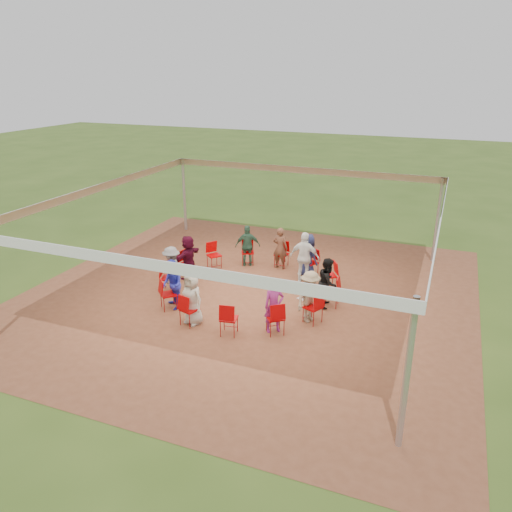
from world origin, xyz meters
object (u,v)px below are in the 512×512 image
at_px(person_seated_9, 274,306).
at_px(chair_6, 214,256).
at_px(chair_5, 248,252).
at_px(person_seated_8, 192,299).
at_px(chair_1, 331,292).
at_px(person_seated_5, 188,257).
at_px(chair_11, 229,319).
at_px(chair_4, 281,255).
at_px(chair_12, 275,318).
at_px(chair_7, 186,264).
at_px(chair_2, 329,276).
at_px(person_seated_1, 328,282).
at_px(person_seated_3, 280,248).
at_px(person_seated_4, 248,246).
at_px(person_seated_7, 172,285).
at_px(chair_9, 168,294).
at_px(laptop, 305,296).
at_px(chair_0, 313,307).
at_px(cable_coil, 274,282).
at_px(person_seated_2, 308,255).
at_px(chair_10, 189,310).
at_px(chair_3, 310,263).
at_px(person_seated_0, 310,297).
at_px(chair_8, 169,278).
at_px(standing_person, 305,257).
at_px(person_seated_6, 172,270).

bearing_deg(person_seated_9, chair_6, 97.09).
xyz_separation_m(chair_5, person_seated_8, (0.29, -4.53, 0.28)).
xyz_separation_m(chair_1, person_seated_5, (-4.81, 0.30, 0.28)).
bearing_deg(chair_11, chair_6, 110.77).
xyz_separation_m(chair_4, chair_11, (0.27, -4.93, 0.00)).
bearing_deg(chair_6, chair_12, 83.08).
relative_size(chair_4, chair_7, 1.00).
height_order(chair_1, chair_12, same).
relative_size(person_seated_5, person_seated_9, 1.00).
bearing_deg(chair_12, chair_2, 41.54).
xyz_separation_m(person_seated_1, person_seated_3, (-2.21, 2.23, 0.00)).
bearing_deg(person_seated_4, person_seated_7, 55.38).
relative_size(chair_2, chair_9, 1.00).
height_order(person_seated_1, person_seated_5, same).
distance_m(person_seated_5, laptop, 4.54).
height_order(chair_0, cable_coil, chair_0).
xyz_separation_m(chair_6, person_seated_7, (0.27, -3.21, 0.28)).
bearing_deg(laptop, person_seated_2, 39.27).
xyz_separation_m(chair_1, laptop, (-0.48, -1.05, 0.23)).
height_order(chair_1, person_seated_9, person_seated_9).
height_order(person_seated_2, cable_coil, person_seated_2).
bearing_deg(person_seated_1, laptop, 158.04).
bearing_deg(chair_10, chair_9, 166.15).
bearing_deg(chair_5, cable_coil, 116.43).
height_order(chair_9, person_seated_5, person_seated_5).
height_order(chair_3, person_seated_3, person_seated_3).
bearing_deg(person_seated_0, chair_7, 97.09).
bearing_deg(chair_1, chair_11, 138.46).
bearing_deg(person_seated_2, chair_4, 8.12).
bearing_deg(chair_4, chair_8, 55.38).
bearing_deg(person_seated_2, chair_12, 125.59).
xyz_separation_m(chair_1, person_seated_3, (-2.33, 2.23, 0.28)).
bearing_deg(person_seated_7, chair_11, 25.00).
bearing_deg(person_seated_7, chair_9, -90.00).
relative_size(chair_12, standing_person, 0.54).
bearing_deg(chair_11, person_seated_1, 43.14).
distance_m(chair_9, person_seated_9, 3.23).
xyz_separation_m(chair_5, laptop, (3.02, -3.19, 0.23)).
height_order(chair_8, chair_11, same).
bearing_deg(chair_7, chair_10, 41.54).
height_order(chair_9, person_seated_3, person_seated_3).
bearing_deg(person_seated_8, person_seated_1, 55.38).
bearing_deg(person_seated_2, chair_8, 68.69).
distance_m(person_seated_6, standing_person, 4.17).
distance_m(chair_2, person_seated_8, 4.55).
xyz_separation_m(chair_2, chair_11, (-1.70, -3.73, 0.00)).
relative_size(chair_4, person_seated_7, 0.62).
height_order(chair_5, chair_7, same).
xyz_separation_m(chair_1, chair_9, (-4.25, -1.89, 0.00)).
height_order(chair_9, cable_coil, chair_9).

